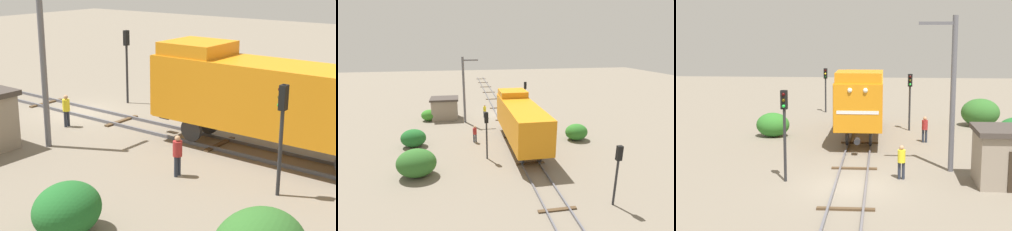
# 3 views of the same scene
# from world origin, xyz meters

# --- Properties ---
(ground_plane) EXTENTS (112.43, 112.43, 0.00)m
(ground_plane) POSITION_xyz_m (0.00, 0.00, 0.00)
(ground_plane) COLOR #756B5B
(railway_track) EXTENTS (2.40, 74.95, 0.16)m
(railway_track) POSITION_xyz_m (0.00, -0.00, 0.07)
(railway_track) COLOR #595960
(railway_track) RESTS_ON ground
(locomotive) EXTENTS (2.90, 11.60, 4.60)m
(locomotive) POSITION_xyz_m (0.00, 11.69, 2.77)
(locomotive) COLOR orange
(locomotive) RESTS_ON railway_track
(traffic_signal_near) EXTENTS (0.32, 0.34, 4.44)m
(traffic_signal_near) POSITION_xyz_m (-3.20, 0.67, 3.08)
(traffic_signal_near) COLOR #262628
(traffic_signal_near) RESTS_ON ground
(traffic_signal_mid) EXTENTS (0.32, 0.34, 4.13)m
(traffic_signal_mid) POSITION_xyz_m (3.40, 13.97, 2.87)
(traffic_signal_mid) COLOR #262628
(traffic_signal_mid) RESTS_ON ground
(traffic_signal_far) EXTENTS (0.32, 0.34, 3.91)m
(traffic_signal_far) POSITION_xyz_m (-3.60, 21.89, 2.73)
(traffic_signal_far) COLOR #262628
(traffic_signal_far) RESTS_ON ground
(worker_near_track) EXTENTS (0.38, 0.38, 1.70)m
(worker_near_track) POSITION_xyz_m (2.40, 1.47, 1.00)
(worker_near_track) COLOR #262B38
(worker_near_track) RESTS_ON ground
(worker_by_signal) EXTENTS (0.38, 0.38, 1.70)m
(worker_by_signal) POSITION_xyz_m (4.20, 10.01, 1.00)
(worker_by_signal) COLOR #262B38
(worker_by_signal) RESTS_ON ground
(catenary_mast) EXTENTS (1.94, 0.28, 7.97)m
(catenary_mast) POSITION_xyz_m (4.94, 3.12, 4.23)
(catenary_mast) COLOR #595960
(catenary_mast) RESTS_ON ground
(relay_hut) EXTENTS (3.50, 2.90, 2.74)m
(relay_hut) POSITION_xyz_m (7.50, 0.99, 1.39)
(relay_hut) COLOR gray
(relay_hut) RESTS_ON ground
(bush_near) EXTENTS (2.34, 1.91, 1.70)m
(bush_near) POSITION_xyz_m (10.03, 10.13, 0.85)
(bush_near) COLOR #1F5E26
(bush_near) RESTS_ON ground
(bush_mid) EXTENTS (2.27, 1.86, 1.65)m
(bush_mid) POSITION_xyz_m (-6.04, 11.09, 0.83)
(bush_mid) COLOR #2C6F26
(bush_mid) RESTS_ON ground
(bush_far) EXTENTS (2.91, 2.38, 2.11)m
(bush_far) POSITION_xyz_m (8.86, 16.09, 1.06)
(bush_far) COLOR #2D6226
(bush_far) RESTS_ON ground
(bush_back) EXTENTS (1.92, 1.57, 1.40)m
(bush_back) POSITION_xyz_m (9.47, 1.65, 0.70)
(bush_back) COLOR #367F26
(bush_back) RESTS_ON ground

